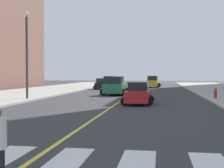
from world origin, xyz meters
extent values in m
cube|color=silver|center=(0.90, 4.00, 0.01)|extent=(0.90, 4.00, 0.01)
cube|color=yellow|center=(0.00, 40.00, 0.01)|extent=(0.16, 80.00, 0.01)
cube|color=black|center=(-5.42, 43.60, 0.61)|extent=(1.70, 3.72, 0.80)
cube|color=#1E2328|center=(-5.42, 43.38, 1.33)|extent=(1.42, 1.86, 0.67)
cylinder|color=black|center=(-4.56, 44.75, 0.30)|extent=(0.60, 0.20, 0.60)
cylinder|color=black|center=(-6.27, 44.76, 0.30)|extent=(0.60, 0.20, 0.60)
cylinder|color=black|center=(-4.57, 42.45, 0.30)|extent=(0.60, 0.20, 0.60)
cylinder|color=black|center=(-6.29, 42.46, 0.30)|extent=(0.60, 0.20, 0.60)
cube|color=red|center=(1.65, 20.17, 0.61)|extent=(1.74, 3.76, 0.80)
cube|color=#1E2328|center=(1.65, 20.39, 1.33)|extent=(1.45, 1.89, 0.68)
cylinder|color=black|center=(0.77, 19.02, 0.30)|extent=(0.61, 0.20, 0.60)
cylinder|color=black|center=(2.49, 19.00, 0.30)|extent=(0.61, 0.20, 0.60)
cylinder|color=black|center=(0.80, 21.34, 0.30)|extent=(0.61, 0.20, 0.60)
cylinder|color=black|center=(2.53, 21.31, 0.30)|extent=(0.61, 0.20, 0.60)
cube|color=#B7B7BC|center=(-5.26, 49.98, 0.72)|extent=(2.17, 4.46, 0.94)
cube|color=#1E2328|center=(-5.27, 49.72, 1.56)|extent=(1.76, 2.26, 0.79)
cylinder|color=black|center=(-4.19, 51.29, 0.35)|extent=(0.72, 0.26, 0.71)
cylinder|color=black|center=(-6.21, 51.38, 0.35)|extent=(0.72, 0.26, 0.71)
cylinder|color=black|center=(-4.30, 48.58, 0.35)|extent=(0.72, 0.26, 0.71)
cylinder|color=black|center=(-6.32, 48.66, 0.35)|extent=(0.72, 0.26, 0.71)
cube|color=gold|center=(2.01, 51.90, 0.72)|extent=(2.15, 4.48, 0.95)
cube|color=#1E2328|center=(2.02, 52.16, 1.57)|extent=(1.76, 2.26, 0.80)
cylinder|color=black|center=(0.94, 50.56, 0.36)|extent=(0.72, 0.26, 0.71)
cylinder|color=black|center=(2.98, 50.49, 0.36)|extent=(0.72, 0.26, 0.71)
cylinder|color=black|center=(1.03, 53.30, 0.36)|extent=(0.72, 0.26, 0.71)
cylinder|color=black|center=(3.07, 53.23, 0.36)|extent=(0.72, 0.26, 0.71)
cube|color=#236B42|center=(-1.58, 30.47, 0.74)|extent=(2.06, 4.52, 0.97)
cube|color=#1E2328|center=(-1.58, 30.20, 1.61)|extent=(1.73, 2.26, 0.82)
cylinder|color=black|center=(-0.53, 31.86, 0.36)|extent=(0.73, 0.24, 0.73)
cylinder|color=black|center=(-2.61, 31.87, 0.36)|extent=(0.73, 0.24, 0.73)
cylinder|color=black|center=(-0.54, 29.06, 0.36)|extent=(0.73, 0.24, 0.73)
cylinder|color=black|center=(-2.62, 29.07, 0.36)|extent=(0.73, 0.24, 0.73)
cylinder|color=red|center=(8.06, 25.17, 0.50)|extent=(0.26, 0.26, 0.70)
sphere|color=red|center=(8.06, 25.17, 0.93)|extent=(0.22, 0.22, 0.22)
cylinder|color=#38383D|center=(-8.10, 22.45, 3.69)|extent=(0.20, 0.20, 7.08)
sphere|color=silver|center=(-8.10, 22.45, 7.38)|extent=(0.44, 0.44, 0.44)
camera|label=1|loc=(3.25, -3.02, 2.22)|focal=50.00mm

